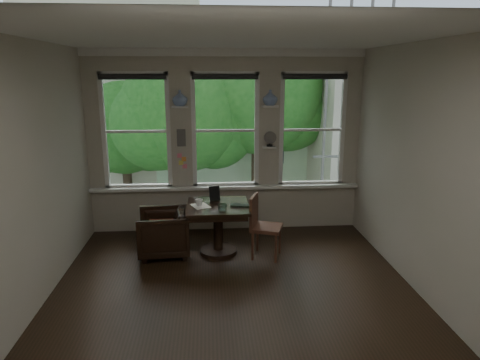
{
  "coord_description": "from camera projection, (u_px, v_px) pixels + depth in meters",
  "views": [
    {
      "loc": [
        -0.28,
        -4.81,
        2.63
      ],
      "look_at": [
        0.14,
        0.9,
        1.19
      ],
      "focal_mm": 32.0,
      "sensor_mm": 36.0,
      "label": 1
    }
  ],
  "objects": [
    {
      "name": "ground",
      "position": [
        234.0,
        290.0,
        5.31
      ],
      "size": [
        4.5,
        4.5,
        0.0
      ],
      "primitive_type": "plane",
      "color": "black",
      "rests_on": "ground"
    },
    {
      "name": "ceiling",
      "position": [
        233.0,
        37.0,
        4.58
      ],
      "size": [
        4.5,
        4.5,
        0.0
      ],
      "primitive_type": "plane",
      "rotation": [
        3.14,
        0.0,
        0.0
      ],
      "color": "silver",
      "rests_on": "ground"
    },
    {
      "name": "wall_back",
      "position": [
        225.0,
        142.0,
        7.12
      ],
      "size": [
        4.5,
        0.0,
        4.5
      ],
      "primitive_type": "plane",
      "rotation": [
        1.57,
        0.0,
        0.0
      ],
      "color": "beige",
      "rests_on": "ground"
    },
    {
      "name": "wall_front",
      "position": [
        254.0,
        252.0,
        2.77
      ],
      "size": [
        4.5,
        0.0,
        4.5
      ],
      "primitive_type": "plane",
      "rotation": [
        -1.57,
        0.0,
        0.0
      ],
      "color": "beige",
      "rests_on": "ground"
    },
    {
      "name": "wall_left",
      "position": [
        33.0,
        177.0,
        4.79
      ],
      "size": [
        0.0,
        4.5,
        4.5
      ],
      "primitive_type": "plane",
      "rotation": [
        1.57,
        0.0,
        1.57
      ],
      "color": "beige",
      "rests_on": "ground"
    },
    {
      "name": "wall_right",
      "position": [
        421.0,
        170.0,
        5.11
      ],
      "size": [
        0.0,
        4.5,
        4.5
      ],
      "primitive_type": "plane",
      "rotation": [
        1.57,
        0.0,
        -1.57
      ],
      "color": "beige",
      "rests_on": "ground"
    },
    {
      "name": "window_left",
      "position": [
        137.0,
        131.0,
        6.97
      ],
      "size": [
        1.1,
        0.12,
        1.9
      ],
      "primitive_type": null,
      "color": "white",
      "rests_on": "ground"
    },
    {
      "name": "window_center",
      "position": [
        225.0,
        131.0,
        7.08
      ],
      "size": [
        1.1,
        0.12,
        1.9
      ],
      "primitive_type": null,
      "color": "white",
      "rests_on": "ground"
    },
    {
      "name": "window_right",
      "position": [
        312.0,
        130.0,
        7.18
      ],
      "size": [
        1.1,
        0.12,
        1.9
      ],
      "primitive_type": null,
      "color": "white",
      "rests_on": "ground"
    },
    {
      "name": "shelf_left",
      "position": [
        180.0,
        107.0,
        6.83
      ],
      "size": [
        0.26,
        0.16,
        0.03
      ],
      "primitive_type": "cube",
      "color": "white",
      "rests_on": "ground"
    },
    {
      "name": "shelf_right",
      "position": [
        270.0,
        106.0,
        6.93
      ],
      "size": [
        0.26,
        0.16,
        0.03
      ],
      "primitive_type": "cube",
      "color": "white",
      "rests_on": "ground"
    },
    {
      "name": "intercom",
      "position": [
        181.0,
        138.0,
        6.98
      ],
      "size": [
        0.14,
        0.06,
        0.28
      ],
      "primitive_type": "cube",
      "color": "#59544F",
      "rests_on": "ground"
    },
    {
      "name": "sticky_notes",
      "position": [
        182.0,
        159.0,
        7.07
      ],
      "size": [
        0.16,
        0.01,
        0.24
      ],
      "primitive_type": null,
      "color": "pink",
      "rests_on": "ground"
    },
    {
      "name": "desk_fan",
      "position": [
        270.0,
        141.0,
        7.05
      ],
      "size": [
        0.2,
        0.2,
        0.24
      ],
      "primitive_type": null,
      "color": "#59544F",
      "rests_on": "ground"
    },
    {
      "name": "vase_left",
      "position": [
        180.0,
        98.0,
        6.8
      ],
      "size": [
        0.24,
        0.24,
        0.25
      ],
      "primitive_type": "imported",
      "color": "white",
      "rests_on": "shelf_left"
    },
    {
      "name": "vase_right",
      "position": [
        270.0,
        98.0,
        6.9
      ],
      "size": [
        0.24,
        0.24,
        0.25
      ],
      "primitive_type": "imported",
      "color": "white",
      "rests_on": "shelf_right"
    },
    {
      "name": "table",
      "position": [
        218.0,
        229.0,
        6.34
      ],
      "size": [
        0.9,
        0.9,
        0.75
      ],
      "primitive_type": null,
      "color": "black",
      "rests_on": "ground"
    },
    {
      "name": "armchair_left",
      "position": [
        163.0,
        233.0,
        6.3
      ],
      "size": [
        0.79,
        0.78,
        0.68
      ],
      "primitive_type": "imported",
      "rotation": [
        0.0,
        0.0,
        -1.5
      ],
      "color": "black",
      "rests_on": "ground"
    },
    {
      "name": "cushion_red",
      "position": [
        163.0,
        226.0,
        6.27
      ],
      "size": [
        0.45,
        0.45,
        0.06
      ],
      "primitive_type": "cube",
      "color": "maroon",
      "rests_on": "armchair_left"
    },
    {
      "name": "side_chair_right",
      "position": [
        267.0,
        227.0,
        6.19
      ],
      "size": [
        0.53,
        0.53,
        0.92
      ],
      "primitive_type": null,
      "rotation": [
        0.0,
        0.0,
        1.24
      ],
      "color": "#442718",
      "rests_on": "ground"
    },
    {
      "name": "laptop",
      "position": [
        241.0,
        206.0,
        6.15
      ],
      "size": [
        0.36,
        0.27,
        0.03
      ],
      "primitive_type": "imported",
      "rotation": [
        0.0,
        0.0,
        -0.22
      ],
      "color": "black",
      "rests_on": "table"
    },
    {
      "name": "mug",
      "position": [
        199.0,
        203.0,
        6.19
      ],
      "size": [
        0.12,
        0.12,
        0.1
      ],
      "primitive_type": "imported",
      "rotation": [
        0.0,
        0.0,
        -0.11
      ],
      "color": "white",
      "rests_on": "table"
    },
    {
      "name": "drinking_glass",
      "position": [
        222.0,
        208.0,
        5.96
      ],
      "size": [
        0.14,
        0.14,
        0.1
      ],
      "primitive_type": "imported",
      "rotation": [
        0.0,
        0.0,
        -0.1
      ],
      "color": "white",
      "rests_on": "table"
    },
    {
      "name": "tablet",
      "position": [
        215.0,
        193.0,
        6.45
      ],
      "size": [
        0.17,
        0.11,
        0.22
      ],
      "primitive_type": "cube",
      "rotation": [
        -0.26,
        0.0,
        0.22
      ],
      "color": "black",
      "rests_on": "table"
    },
    {
      "name": "papers",
      "position": [
        200.0,
        206.0,
        6.21
      ],
      "size": [
        0.32,
        0.36,
        0.0
      ],
      "primitive_type": "cube",
      "rotation": [
        0.0,
        0.0,
        0.4
      ],
      "color": "silver",
      "rests_on": "table"
    }
  ]
}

